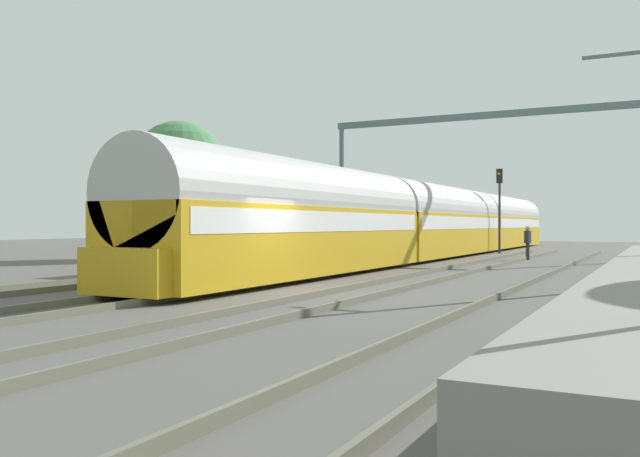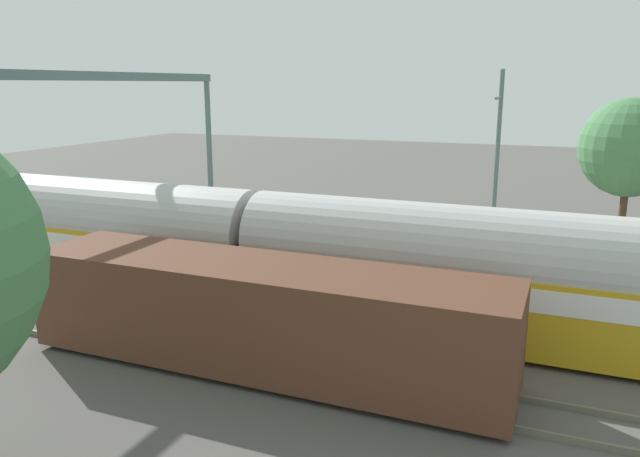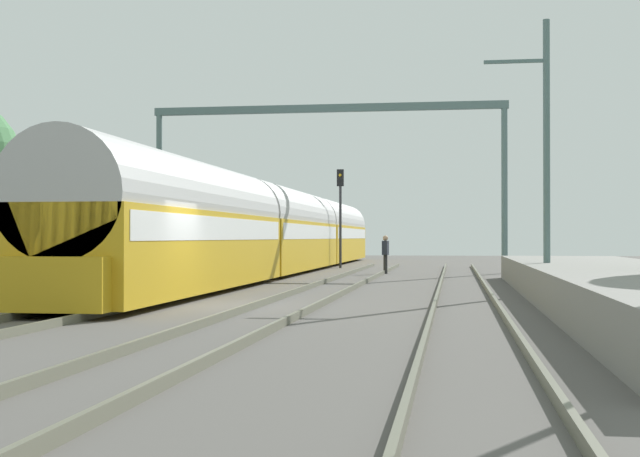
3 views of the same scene
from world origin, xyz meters
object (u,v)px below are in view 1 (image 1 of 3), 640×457
(person_crossing, at_px, (528,240))
(catenary_gantry, at_px, (478,149))
(passenger_train, at_px, (441,221))
(railway_signal_far, at_px, (499,199))
(freight_car, at_px, (281,232))

(person_crossing, distance_m, catenary_gantry, 5.75)
(person_crossing, relative_size, catenary_gantry, 0.10)
(passenger_train, distance_m, railway_signal_far, 6.55)
(railway_signal_far, distance_m, catenary_gantry, 6.59)
(passenger_train, bearing_deg, railway_signal_far, 72.57)
(freight_car, relative_size, catenary_gantry, 0.78)
(person_crossing, height_order, catenary_gantry, catenary_gantry)
(passenger_train, bearing_deg, person_crossing, -12.46)
(railway_signal_far, bearing_deg, person_crossing, -67.63)
(passenger_train, xyz_separation_m, freight_car, (-4.10, -10.51, -0.50))
(freight_car, xyz_separation_m, railway_signal_far, (6.02, 16.62, 1.90))
(catenary_gantry, bearing_deg, railway_signal_far, 91.25)
(freight_car, distance_m, person_crossing, 13.03)
(freight_car, bearing_deg, person_crossing, 46.43)
(freight_car, distance_m, railway_signal_far, 17.78)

